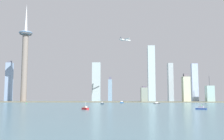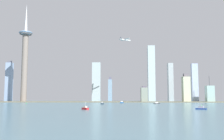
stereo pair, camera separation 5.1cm
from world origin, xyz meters
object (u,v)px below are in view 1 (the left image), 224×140
(skyscraper_6, at_px, (170,82))
(boat_4, at_px, (122,102))
(skyscraper_4, at_px, (110,90))
(airplane, at_px, (125,40))
(observation_tower, at_px, (25,55))
(skyscraper_3, at_px, (96,82))
(boat_3, at_px, (102,103))
(channel_buoy_1, at_px, (202,105))
(skyscraper_2, at_px, (195,83))
(boat_5, at_px, (201,108))
(skyscraper_7, at_px, (186,89))
(skyscraper_1, at_px, (151,74))
(skyscraper_0, at_px, (9,82))
(boat_0, at_px, (85,108))
(boat_6, at_px, (157,103))
(channel_buoy_2, at_px, (26,103))
(skyscraper_8, at_px, (144,95))
(skyscraper_5, at_px, (210,94))

(skyscraper_6, relative_size, boat_4, 7.41)
(skyscraper_4, bearing_deg, skyscraper_6, 0.63)
(skyscraper_6, relative_size, airplane, 3.62)
(observation_tower, xyz_separation_m, skyscraper_3, (205.85, 66.31, -75.16))
(skyscraper_3, xyz_separation_m, boat_3, (37.28, -267.67, -59.71))
(skyscraper_3, distance_m, skyscraper_6, 236.68)
(skyscraper_4, distance_m, channel_buoy_1, 413.48)
(skyscraper_6, xyz_separation_m, boat_4, (-157.19, -178.68, -59.42))
(observation_tower, xyz_separation_m, skyscraper_6, (441.72, 85.88, -75.39))
(skyscraper_2, relative_size, boat_3, 17.14)
(skyscraper_6, distance_m, boat_5, 503.62)
(airplane, bearing_deg, observation_tower, 133.14)
(skyscraper_7, relative_size, boat_3, 12.21)
(skyscraper_1, bearing_deg, skyscraper_3, -175.85)
(skyscraper_0, bearing_deg, skyscraper_2, -6.76)
(boat_0, distance_m, airplane, 392.08)
(boat_6, height_order, channel_buoy_1, boat_6)
(channel_buoy_2, bearing_deg, boat_4, 18.66)
(skyscraper_8, bearing_deg, channel_buoy_2, -151.40)
(skyscraper_2, bearing_deg, skyscraper_0, 173.24)
(skyscraper_4, xyz_separation_m, skyscraper_7, (219.74, -84.65, 1.07))
(boat_5, height_order, airplane, airplane)
(boat_0, relative_size, boat_4, 0.63)
(skyscraper_3, distance_m, skyscraper_7, 271.97)
(boat_4, height_order, boat_5, boat_5)
(skyscraper_7, height_order, skyscraper_8, skyscraper_7)
(skyscraper_5, bearing_deg, skyscraper_0, 169.39)
(observation_tower, relative_size, skyscraper_5, 3.96)
(skyscraper_0, xyz_separation_m, skyscraper_3, (296.77, -38.86, -4.37))
(skyscraper_3, distance_m, boat_6, 280.16)
(boat_4, relative_size, boat_5, 1.21)
(channel_buoy_2, bearing_deg, skyscraper_5, 18.45)
(skyscraper_1, height_order, boat_4, skyscraper_1)
(channel_buoy_1, bearing_deg, boat_4, 124.34)
(skyscraper_4, distance_m, channel_buoy_2, 308.35)
(skyscraper_6, distance_m, skyscraper_7, 93.73)
(skyscraper_0, relative_size, channel_buoy_1, 66.36)
(observation_tower, distance_m, boat_4, 328.25)
(skyscraper_8, bearing_deg, boat_6, -84.50)
(skyscraper_3, relative_size, skyscraper_6, 1.00)
(boat_6, bearing_deg, skyscraper_0, -32.64)
(skyscraper_7, distance_m, channel_buoy_2, 432.31)
(skyscraper_4, height_order, boat_5, skyscraper_4)
(observation_tower, relative_size, boat_3, 43.85)
(skyscraper_4, distance_m, boat_5, 512.92)
(observation_tower, bearing_deg, boat_4, -18.06)
(skyscraper_7, height_order, boat_5, skyscraper_7)
(boat_6, distance_m, airplane, 200.98)
(skyscraper_4, xyz_separation_m, channel_buoy_2, (-178.46, -248.95, -35.38))
(skyscraper_7, height_order, channel_buoy_1, skyscraper_7)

